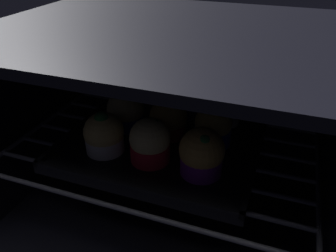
% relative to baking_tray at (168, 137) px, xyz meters
% --- Properties ---
extents(oven_cavity, '(0.59, 0.47, 0.37)m').
position_rel_baking_tray_xyz_m(oven_cavity, '(0.00, 0.04, 0.02)').
color(oven_cavity, black).
rests_on(oven_cavity, ground).
extents(oven_rack, '(0.55, 0.42, 0.01)m').
position_rel_baking_tray_xyz_m(oven_rack, '(0.00, -0.00, -0.01)').
color(oven_rack, '#42424C').
rests_on(oven_rack, oven_cavity).
extents(baking_tray, '(0.34, 0.34, 0.02)m').
position_rel_baking_tray_xyz_m(baking_tray, '(0.00, 0.00, 0.00)').
color(baking_tray, black).
rests_on(baking_tray, oven_rack).
extents(muffin_row0_col0, '(0.07, 0.07, 0.08)m').
position_rel_baking_tray_xyz_m(muffin_row0_col0, '(-0.09, -0.09, 0.04)').
color(muffin_row0_col0, silver).
rests_on(muffin_row0_col0, baking_tray).
extents(muffin_row0_col1, '(0.07, 0.07, 0.08)m').
position_rel_baking_tray_xyz_m(muffin_row0_col1, '(-0.00, -0.09, 0.04)').
color(muffin_row0_col1, red).
rests_on(muffin_row0_col1, baking_tray).
extents(muffin_row0_col2, '(0.07, 0.07, 0.08)m').
position_rel_baking_tray_xyz_m(muffin_row0_col2, '(0.09, -0.09, 0.04)').
color(muffin_row0_col2, '#7A238C').
rests_on(muffin_row0_col2, baking_tray).
extents(muffin_row1_col0, '(0.07, 0.07, 0.08)m').
position_rel_baking_tray_xyz_m(muffin_row1_col0, '(-0.09, -0.00, 0.04)').
color(muffin_row1_col0, '#1928B7').
rests_on(muffin_row1_col0, baking_tray).
extents(muffin_row1_col1, '(0.07, 0.07, 0.07)m').
position_rel_baking_tray_xyz_m(muffin_row1_col1, '(-0.00, 0.00, 0.04)').
color(muffin_row1_col1, red).
rests_on(muffin_row1_col1, baking_tray).
extents(muffin_row1_col2, '(0.07, 0.07, 0.07)m').
position_rel_baking_tray_xyz_m(muffin_row1_col2, '(0.08, 0.00, 0.04)').
color(muffin_row1_col2, '#1928B7').
rests_on(muffin_row1_col2, baking_tray).
extents(muffin_row2_col0, '(0.07, 0.07, 0.08)m').
position_rel_baking_tray_xyz_m(muffin_row2_col0, '(-0.09, 0.09, 0.04)').
color(muffin_row2_col0, silver).
rests_on(muffin_row2_col0, baking_tray).
extents(muffin_row2_col1, '(0.07, 0.07, 0.07)m').
position_rel_baking_tray_xyz_m(muffin_row2_col1, '(0.00, 0.09, 0.04)').
color(muffin_row2_col1, '#1928B7').
rests_on(muffin_row2_col1, baking_tray).
extents(muffin_row2_col2, '(0.07, 0.07, 0.07)m').
position_rel_baking_tray_xyz_m(muffin_row2_col2, '(0.09, 0.09, 0.04)').
color(muffin_row2_col2, silver).
rests_on(muffin_row2_col2, baking_tray).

